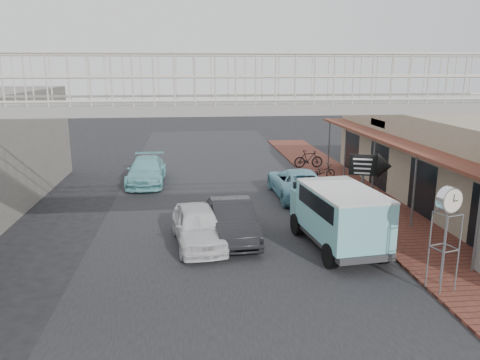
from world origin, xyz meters
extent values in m
plane|color=black|center=(0.00, 0.00, 0.00)|extent=(120.00, 120.00, 0.00)
cube|color=black|center=(0.00, 0.00, 0.01)|extent=(10.00, 60.00, 0.01)
cube|color=brown|center=(6.50, 3.00, 0.05)|extent=(3.00, 40.00, 0.10)
cube|color=gray|center=(11.00, 4.00, 2.00)|extent=(6.00, 18.00, 4.00)
cube|color=brown|center=(7.70, 4.00, 2.90)|extent=(1.80, 18.00, 0.12)
cube|color=silver|center=(8.05, 7.50, 3.30)|extent=(0.08, 2.60, 0.90)
cube|color=#B21914|center=(8.05, 1.00, 3.30)|extent=(0.08, 2.20, 0.80)
cube|color=gray|center=(0.00, -4.00, 5.12)|extent=(14.00, 2.00, 0.24)
cube|color=beige|center=(0.00, -3.05, 5.79)|extent=(14.00, 0.08, 1.10)
cube|color=beige|center=(0.00, -4.95, 5.79)|extent=(14.00, 0.08, 1.10)
imported|color=white|center=(-1.24, 0.27, 0.69)|extent=(2.09, 4.19, 1.37)
imported|color=black|center=(0.00, 0.73, 0.69)|extent=(1.72, 4.26, 1.38)
imported|color=#74B6CA|center=(3.62, 6.02, 0.69)|extent=(2.39, 4.99, 1.37)
imported|color=#72C0C6|center=(-3.79, 9.44, 0.68)|extent=(1.92, 4.68, 1.36)
cylinder|color=black|center=(2.41, 0.87, 0.40)|extent=(0.36, 0.82, 0.79)
cylinder|color=black|center=(4.17, 1.07, 0.40)|extent=(0.36, 0.82, 0.79)
cylinder|color=black|center=(2.76, -2.17, 0.40)|extent=(0.36, 0.82, 0.79)
cylinder|color=black|center=(4.51, -1.97, 0.40)|extent=(0.36, 0.82, 0.79)
cube|color=#7ACDD3|center=(3.50, -0.89, 1.34)|extent=(2.33, 3.82, 1.53)
cube|color=#7ACDD3|center=(3.26, 1.20, 1.08)|extent=(1.94, 1.22, 1.02)
cube|color=black|center=(3.50, -0.89, 1.76)|extent=(2.29, 3.15, 0.57)
cube|color=silver|center=(3.50, -0.89, 2.13)|extent=(2.35, 3.83, 0.07)
imported|color=black|center=(5.65, 8.92, 0.52)|extent=(1.69, 0.99, 0.84)
imported|color=black|center=(5.67, 12.00, 0.63)|extent=(1.79, 0.55, 1.07)
cylinder|color=#59595B|center=(4.98, -3.87, 1.19)|extent=(0.04, 0.04, 2.19)
cylinder|color=#59595B|center=(5.48, -3.72, 1.19)|extent=(0.04, 0.04, 2.19)
cylinder|color=#59595B|center=(5.12, -4.37, 1.19)|extent=(0.04, 0.04, 2.19)
cylinder|color=#59595B|center=(5.62, -4.22, 1.19)|extent=(0.04, 0.04, 2.19)
cylinder|color=silver|center=(5.30, -4.04, 2.65)|extent=(0.75, 0.44, 0.71)
cylinder|color=beige|center=(5.34, -4.17, 2.65)|extent=(0.61, 0.20, 0.63)
cylinder|color=beige|center=(5.26, -3.92, 2.65)|extent=(0.61, 0.20, 0.63)
cylinder|color=#59595B|center=(5.20, 1.85, 1.42)|extent=(0.09, 0.09, 2.64)
cube|color=black|center=(5.19, 1.83, 2.38)|extent=(1.04, 0.43, 0.82)
cone|color=black|center=(5.92, 1.56, 2.38)|extent=(0.86, 1.13, 1.00)
cube|color=white|center=(5.14, 1.81, 2.33)|extent=(0.69, 0.26, 0.55)
camera|label=1|loc=(-1.45, -15.21, 6.05)|focal=35.00mm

